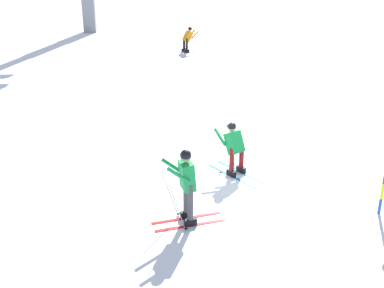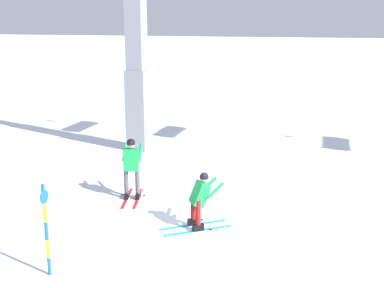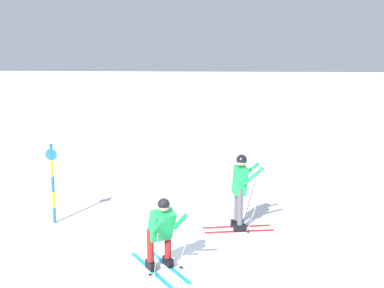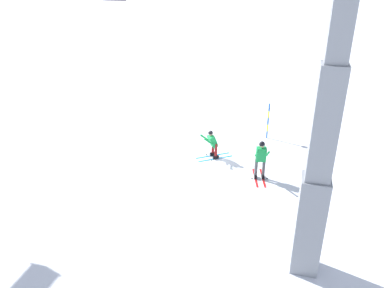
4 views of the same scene
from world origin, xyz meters
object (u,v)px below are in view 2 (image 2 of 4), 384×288
skier_carving_main (200,197)px  skier_distant_uphill (132,164)px  lift_tower_near (136,43)px  trail_marker_pole (46,227)px

skier_carving_main → skier_distant_uphill: (-2.43, 1.41, 0.24)m
lift_tower_near → skier_distant_uphill: 6.28m
lift_tower_near → trail_marker_pole: bearing=-78.4°
skier_carving_main → lift_tower_near: size_ratio=0.17×
trail_marker_pole → skier_distant_uphill: size_ratio=1.07×
skier_carving_main → skier_distant_uphill: size_ratio=0.94×
skier_distant_uphill → lift_tower_near: bearing=110.2°
lift_tower_near → trail_marker_pole: (1.97, -9.60, -3.11)m
lift_tower_near → skier_distant_uphill: (1.88, -5.12, -3.12)m
lift_tower_near → trail_marker_pole: 10.28m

